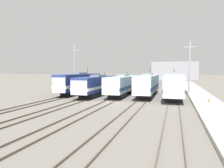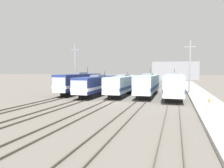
% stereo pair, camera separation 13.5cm
% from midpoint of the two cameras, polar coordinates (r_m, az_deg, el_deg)
% --- Properties ---
extents(ground_plane, '(400.00, 400.00, 0.00)m').
position_cam_midpoint_polar(ground_plane, '(32.83, -0.55, -4.68)').
color(ground_plane, '#666059').
extents(rail_pair_far_left, '(1.50, 120.00, 0.15)m').
position_cam_midpoint_polar(rail_pair_far_left, '(36.56, -14.59, -3.82)').
color(rail_pair_far_left, '#4C4238').
rests_on(rail_pair_far_left, ground_plane).
extents(rail_pair_center_left, '(1.51, 120.00, 0.15)m').
position_cam_midpoint_polar(rail_pair_center_left, '(34.43, -7.95, -4.20)').
color(rail_pair_center_left, '#4C4238').
rests_on(rail_pair_center_left, ground_plane).
extents(rail_pair_center, '(1.51, 120.00, 0.15)m').
position_cam_midpoint_polar(rail_pair_center, '(32.82, -0.55, -4.55)').
color(rail_pair_center, '#4C4238').
rests_on(rail_pair_center, ground_plane).
extents(rail_pair_center_right, '(1.51, 120.00, 0.15)m').
position_cam_midpoint_polar(rail_pair_center_right, '(31.80, 7.48, -4.84)').
color(rail_pair_center_right, '#4C4238').
rests_on(rail_pair_center_right, ground_plane).
extents(rail_pair_far_right, '(1.50, 120.00, 0.15)m').
position_cam_midpoint_polar(rail_pair_far_right, '(31.44, 15.87, -5.04)').
color(rail_pair_far_right, '#4C4238').
rests_on(rail_pair_far_right, ground_plane).
extents(locomotive_far_left, '(2.74, 17.42, 5.40)m').
position_cam_midpoint_polar(locomotive_far_left, '(44.72, -8.40, 0.34)').
color(locomotive_far_left, black).
rests_on(locomotive_far_left, ground_plane).
extents(locomotive_center_left, '(2.95, 17.38, 4.55)m').
position_cam_midpoint_polar(locomotive_center_left, '(41.00, -3.76, -0.19)').
color(locomotive_center_left, black).
rests_on(locomotive_center_left, ground_plane).
extents(locomotive_center, '(2.96, 16.90, 4.44)m').
position_cam_midpoint_polar(locomotive_center, '(40.81, 2.92, -0.17)').
color(locomotive_center, '#232326').
rests_on(locomotive_center, ground_plane).
extents(locomotive_center_right, '(2.91, 16.35, 5.11)m').
position_cam_midpoint_polar(locomotive_center_right, '(39.86, 9.36, -0.16)').
color(locomotive_center_right, '#232326').
rests_on(locomotive_center_right, ground_plane).
extents(locomotive_far_right, '(3.00, 18.01, 4.96)m').
position_cam_midpoint_polar(locomotive_far_right, '(38.44, 16.02, -0.26)').
color(locomotive_far_right, '#232326').
rests_on(locomotive_far_right, ground_plane).
extents(catenary_tower_left, '(2.12, 0.33, 10.50)m').
position_cam_midpoint_polar(catenary_tower_left, '(49.82, -9.50, 4.35)').
color(catenary_tower_left, gray).
rests_on(catenary_tower_left, ground_plane).
extents(catenary_tower_right, '(2.12, 0.33, 10.50)m').
position_cam_midpoint_polar(catenary_tower_right, '(44.94, 19.74, 4.28)').
color(catenary_tower_right, gray).
rests_on(catenary_tower_right, ground_plane).
extents(platform, '(4.00, 120.00, 0.36)m').
position_cam_midpoint_polar(platform, '(31.72, 24.11, -4.95)').
color(platform, '#A8A59E').
rests_on(platform, ground_plane).
extents(traffic_cone, '(0.32, 0.32, 0.59)m').
position_cam_midpoint_polar(traffic_cone, '(32.98, 24.17, -3.80)').
color(traffic_cone, orange).
rests_on(traffic_cone, platform).
extents(depot_building, '(23.41, 13.43, 9.22)m').
position_cam_midpoint_polar(depot_building, '(123.20, 16.20, 3.40)').
color(depot_building, gray).
rests_on(depot_building, ground_plane).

